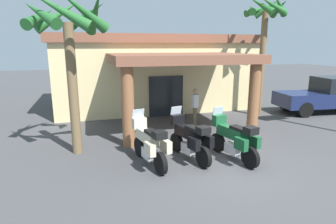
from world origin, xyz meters
The scene contains 9 objects.
ground_plane centered at (0.00, 0.00, 0.00)m, with size 80.00×80.00×0.00m, color #424244.
motel_building centered at (0.07, 9.51, 2.15)m, with size 11.64×11.14×4.20m.
motorcycle_cream centered at (-2.33, 0.70, 0.70)m, with size 0.88×2.20×1.61m.
motorcycle_black centered at (-0.99, 0.74, 0.70)m, with size 0.92×2.19×1.61m.
motorcycle_green centered at (0.35, 0.29, 0.70)m, with size 0.89×2.20×1.61m.
pedestrian centered at (0.74, 4.43, 1.00)m, with size 0.34×0.45×1.72m.
pickup_truck_navy centered at (8.66, 4.68, 0.94)m, with size 5.41×2.57×1.95m.
palm_tree_near_portico centered at (4.72, 5.17, 4.63)m, with size 2.17×2.18×6.01m.
palm_tree_roadside centered at (-4.48, 2.44, 4.05)m, with size 2.71×2.72×5.34m.
Camera 1 is at (-4.24, -7.25, 3.61)m, focal length 30.06 mm.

